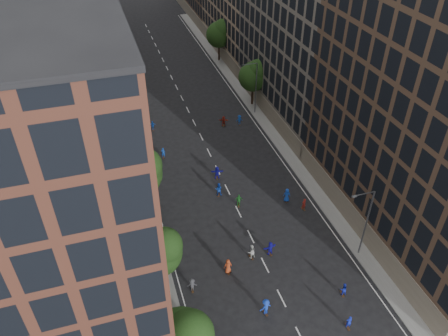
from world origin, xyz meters
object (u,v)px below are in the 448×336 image
object	(u,v)px
streetlamp_near	(365,220)
skater_1	(349,322)
skater_2	(343,289)
streetlamp_far	(255,85)

from	to	relation	value
streetlamp_near	skater_1	xyz separation A→B (m)	(-5.68, -7.87, -4.39)
skater_2	streetlamp_far	bearing A→B (deg)	-86.45
streetlamp_far	skater_2	xyz separation A→B (m)	(-4.27, -37.38, -4.41)
streetlamp_far	skater_1	world-z (taller)	streetlamp_far
streetlamp_near	streetlamp_far	distance (m)	33.00
streetlamp_near	streetlamp_far	world-z (taller)	same
streetlamp_near	skater_1	world-z (taller)	streetlamp_near
streetlamp_near	skater_2	world-z (taller)	streetlamp_near
streetlamp_far	streetlamp_near	bearing A→B (deg)	-90.00
streetlamp_far	skater_2	size ratio (longest dim) A/B	5.99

